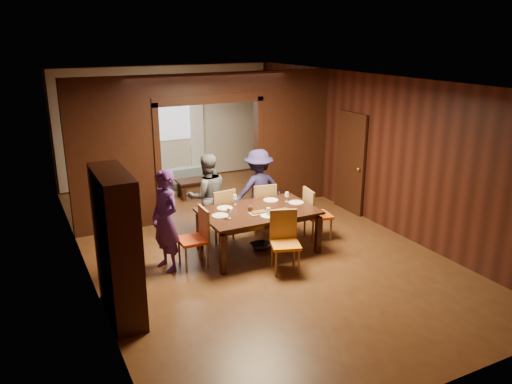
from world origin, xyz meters
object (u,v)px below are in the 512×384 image
chair_far_r (262,207)px  chair_near (285,243)px  person_grey (207,196)px  chair_left (193,238)px  person_purple (166,221)px  chair_right (318,214)px  dining_table (258,231)px  sofa (179,176)px  hutch (117,246)px  person_navy (258,189)px  coffee_table (195,188)px  chair_far_l (220,213)px

chair_far_r → chair_near: 1.73m
person_grey → chair_left: person_grey is taller
person_purple → chair_right: 2.86m
person_grey → dining_table: 1.20m
sofa → hutch: hutch is taller
sofa → dining_table: size_ratio=0.92×
person_navy → chair_near: 1.94m
coffee_table → chair_near: bearing=-90.4°
dining_table → hutch: 2.82m
person_purple → hutch: 1.43m
coffee_table → chair_right: 3.59m
person_navy → chair_far_l: size_ratio=1.60×
person_purple → chair_far_r: size_ratio=1.70×
person_navy → sofa: bearing=-81.4°
person_grey → chair_far_l: size_ratio=1.63×
sofa → chair_left: bearing=71.8°
dining_table → coffee_table: (0.07, 3.39, -0.18)m
person_grey → coffee_table: 2.55m
person_purple → dining_table: bearing=72.4°
person_purple → coffee_table: size_ratio=2.07×
person_grey → person_navy: 1.05m
person_purple → hutch: (-0.95, -1.05, 0.17)m
person_navy → coffee_table: 2.51m
chair_left → person_purple: bearing=-101.7°
sofa → chair_far_r: bearing=94.9°
chair_far_r → hutch: (-3.04, -1.80, 0.52)m
person_purple → person_grey: 1.42m
person_purple → chair_far_l: person_purple is taller
person_grey → chair_left: (-0.66, -1.03, -0.31)m
sofa → chair_left: size_ratio=1.83×
chair_near → hutch: (-2.60, -0.13, 0.52)m
sofa → chair_near: 5.23m
dining_table → chair_left: (-1.21, -0.04, 0.10)m
person_navy → chair_far_r: size_ratio=1.60×
coffee_table → chair_right: (1.16, -3.39, 0.28)m
coffee_table → chair_far_r: size_ratio=0.82×
person_navy → chair_right: bearing=126.6°
person_purple → sofa: bearing=143.7°
sofa → coffee_table: (0.06, -0.96, -0.06)m
chair_near → hutch: bearing=-158.6°
chair_left → hutch: bearing=-53.8°
person_purple → person_navy: (2.12, 0.94, -0.05)m
person_grey → chair_near: size_ratio=1.63×
sofa → chair_left: chair_left is taller
chair_right → dining_table: bearing=98.3°
chair_near → hutch: 2.65m
coffee_table → chair_far_l: size_ratio=0.82×
person_grey → chair_right: 2.05m
dining_table → hutch: hutch is taller
coffee_table → hutch: bearing=-120.9°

